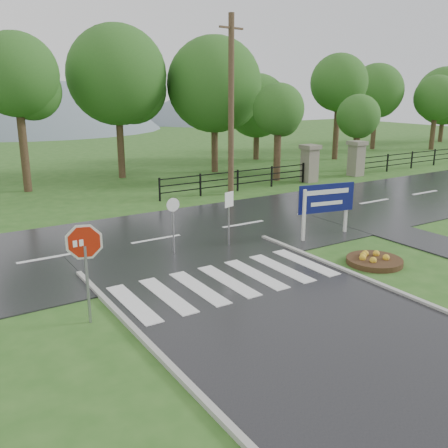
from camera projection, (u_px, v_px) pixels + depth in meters
ground at (354, 357)px, 10.72m from camera, size 120.00×120.00×0.00m
main_road at (156, 240)px, 18.86m from camera, size 90.00×8.00×0.04m
walkway at (436, 244)px, 18.37m from camera, size 2.20×11.00×0.04m
crosswalk at (228, 281)px, 14.77m from camera, size 6.50×2.80×0.02m
pillar_west at (310, 163)px, 30.15m from camera, size 1.00×1.00×2.24m
pillar_east at (356, 158)px, 32.22m from camera, size 1.00×1.00×2.24m
fence_west at (238, 178)px, 27.55m from camera, size 9.58×0.08×1.20m
hills at (16, 244)px, 69.54m from camera, size 102.00×48.00×48.00m
treeline at (75, 181)px, 30.76m from camera, size 83.20×5.20×10.00m
stop_sign at (85, 251)px, 11.80m from camera, size 1.14×0.38×2.67m
estate_billboard at (326, 201)px, 18.91m from camera, size 2.35×0.50×2.08m
flower_bed at (374, 260)px, 16.32m from camera, size 1.81×1.81×0.36m
reg_sign_small at (229, 208)px, 17.77m from camera, size 0.44×0.15×2.02m
reg_sign_round at (173, 219)px, 16.89m from camera, size 0.47×0.07×2.01m
utility_pole_east at (231, 106)px, 25.70m from camera, size 1.61×0.43×9.14m
entrance_tree_left at (278, 110)px, 29.86m from camera, size 3.10×3.10×5.86m
entrance_tree_right at (358, 117)px, 33.58m from camera, size 2.92×2.92×5.15m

